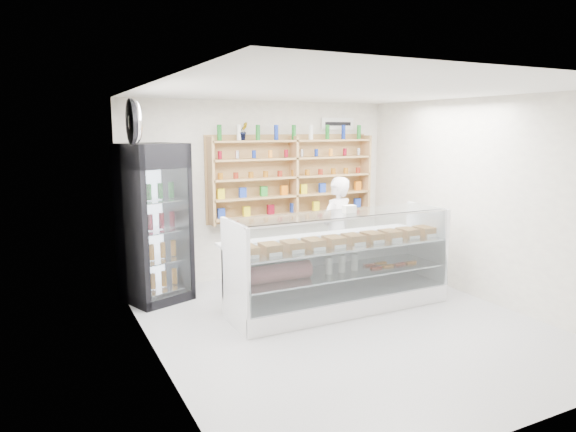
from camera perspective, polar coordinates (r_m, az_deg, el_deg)
room at (r=6.10m, az=6.56°, el=0.43°), size 5.00×5.00×5.00m
display_counter at (r=6.91m, az=5.67°, el=-7.33°), size 2.99×0.89×1.30m
shop_worker at (r=7.88m, az=5.41°, el=-1.65°), size 0.70×0.57×1.66m
drinks_cooler at (r=7.27m, az=-14.70°, el=-0.76°), size 0.99×0.98×2.18m
wall_shelving at (r=8.33m, az=0.64°, el=4.34°), size 2.84×0.28×1.33m
potted_plant at (r=7.93m, az=-5.01°, el=9.37°), size 0.17×0.14×0.28m
security_mirror at (r=6.33m, az=-16.59°, el=9.98°), size 0.15×0.50×0.50m
wall_sign at (r=8.86m, az=5.53°, el=10.16°), size 0.62×0.03×0.20m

